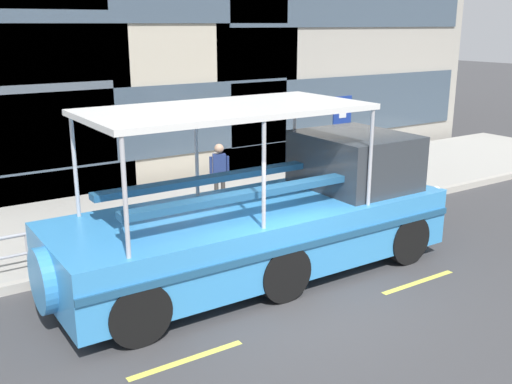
{
  "coord_description": "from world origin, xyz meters",
  "views": [
    {
      "loc": [
        -5.7,
        -7.37,
        4.63
      ],
      "look_at": [
        0.74,
        2.37,
        1.3
      ],
      "focal_mm": 41.6,
      "sensor_mm": 36.0,
      "label": 1
    }
  ],
  "objects_px": {
    "pedestrian_mid_left": "(219,171)",
    "parking_sign": "(341,129)",
    "duck_tour_boat": "(278,216)",
    "pedestrian_near_bow": "(331,158)"
  },
  "relations": [
    {
      "from": "pedestrian_near_bow",
      "to": "pedestrian_mid_left",
      "type": "relative_size",
      "value": 1.06
    },
    {
      "from": "parking_sign",
      "to": "pedestrian_mid_left",
      "type": "xyz_separation_m",
      "value": [
        -3.36,
        0.56,
        -0.79
      ]
    },
    {
      "from": "parking_sign",
      "to": "pedestrian_mid_left",
      "type": "bearing_deg",
      "value": 170.57
    },
    {
      "from": "duck_tour_boat",
      "to": "pedestrian_mid_left",
      "type": "bearing_deg",
      "value": 79.05
    },
    {
      "from": "duck_tour_boat",
      "to": "pedestrian_near_bow",
      "type": "xyz_separation_m",
      "value": [
        3.64,
        2.73,
        0.17
      ]
    },
    {
      "from": "parking_sign",
      "to": "pedestrian_near_bow",
      "type": "height_order",
      "value": "parking_sign"
    },
    {
      "from": "parking_sign",
      "to": "duck_tour_boat",
      "type": "height_order",
      "value": "duck_tour_boat"
    },
    {
      "from": "duck_tour_boat",
      "to": "parking_sign",
      "type": "bearing_deg",
      "value": 35.0
    },
    {
      "from": "pedestrian_near_bow",
      "to": "pedestrian_mid_left",
      "type": "xyz_separation_m",
      "value": [
        -2.98,
        0.64,
        -0.06
      ]
    },
    {
      "from": "pedestrian_mid_left",
      "to": "parking_sign",
      "type": "bearing_deg",
      "value": -9.43
    }
  ]
}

